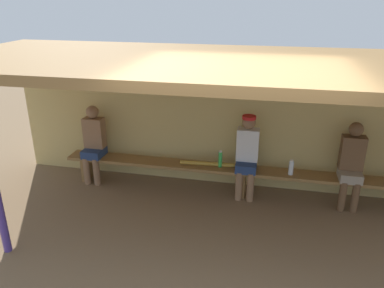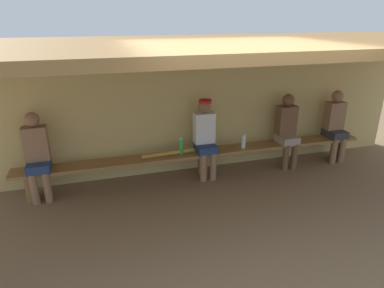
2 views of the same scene
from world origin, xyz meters
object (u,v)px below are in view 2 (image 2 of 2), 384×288
(bench, at_px, (203,155))
(player_near_post, at_px, (335,123))
(player_in_blue, at_px, (205,135))
(baseball_bat, at_px, (169,153))
(player_shirtless_tan, at_px, (37,153))
(water_bottle_orange, at_px, (243,142))
(water_bottle_clear, at_px, (181,146))
(player_in_red, at_px, (287,128))

(bench, bearing_deg, player_near_post, 0.07)
(player_in_blue, distance_m, player_near_post, 2.58)
(baseball_bat, bearing_deg, player_shirtless_tan, 176.69)
(player_in_blue, bearing_deg, baseball_bat, -179.68)
(player_near_post, height_order, water_bottle_orange, player_near_post)
(player_near_post, height_order, water_bottle_clear, player_near_post)
(player_shirtless_tan, xyz_separation_m, water_bottle_orange, (3.29, -0.05, -0.15))
(player_shirtless_tan, bearing_deg, water_bottle_clear, -0.23)
(player_shirtless_tan, xyz_separation_m, player_in_blue, (2.60, 0.00, 0.02))
(player_near_post, bearing_deg, bench, -179.93)
(player_in_red, bearing_deg, player_near_post, 0.00)
(water_bottle_clear, bearing_deg, bench, 0.88)
(water_bottle_orange, bearing_deg, player_in_red, 3.09)
(player_in_blue, bearing_deg, water_bottle_orange, -3.93)
(player_in_blue, distance_m, baseball_bat, 0.68)
(player_near_post, relative_size, baseball_bat, 1.49)
(bench, relative_size, player_in_red, 4.49)
(player_shirtless_tan, relative_size, player_in_blue, 0.99)
(bench, xyz_separation_m, baseball_bat, (-0.59, -0.00, 0.11))
(player_in_blue, distance_m, water_bottle_orange, 0.71)
(bench, bearing_deg, player_shirtless_tan, 179.93)
(player_in_blue, height_order, player_in_red, player_in_blue)
(player_shirtless_tan, xyz_separation_m, player_near_post, (5.18, 0.00, 0.00))
(bench, distance_m, player_shirtless_tan, 2.59)
(player_in_blue, height_order, water_bottle_clear, player_in_blue)
(player_in_blue, relative_size, water_bottle_clear, 4.77)
(bench, xyz_separation_m, water_bottle_orange, (0.73, -0.04, 0.19))
(water_bottle_clear, bearing_deg, player_in_red, 0.26)
(player_shirtless_tan, distance_m, player_in_red, 4.15)
(water_bottle_clear, height_order, baseball_bat, water_bottle_clear)
(bench, height_order, baseball_bat, baseball_bat)
(player_shirtless_tan, distance_m, player_in_blue, 2.60)
(player_shirtless_tan, relative_size, baseball_bat, 1.49)
(player_in_red, xyz_separation_m, water_bottle_clear, (-1.97, -0.01, -0.13))
(water_bottle_orange, distance_m, baseball_bat, 1.32)
(player_in_blue, height_order, baseball_bat, player_in_blue)
(player_in_blue, xyz_separation_m, player_near_post, (2.58, -0.00, -0.02))
(player_shirtless_tan, relative_size, water_bottle_orange, 5.49)
(bench, xyz_separation_m, player_shirtless_tan, (-2.57, 0.00, 0.34))
(player_in_red, relative_size, water_bottle_orange, 5.49)
(water_bottle_orange, relative_size, baseball_bat, 0.27)
(player_in_red, xyz_separation_m, baseball_bat, (-2.18, -0.00, -0.24))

